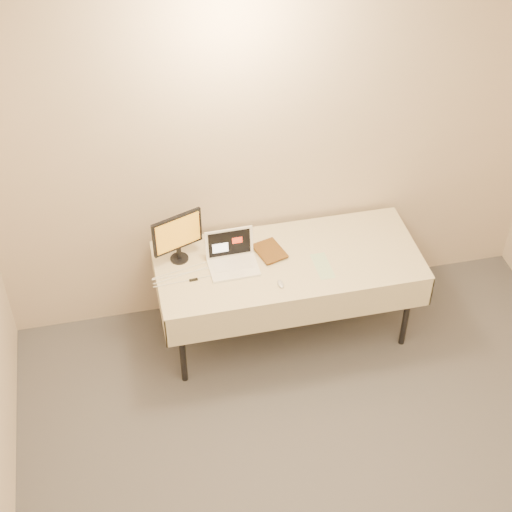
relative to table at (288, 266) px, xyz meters
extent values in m
cube|color=beige|center=(0.00, 0.45, 0.67)|extent=(4.00, 0.10, 2.70)
cylinder|color=black|center=(-0.82, -0.30, -0.33)|extent=(0.04, 0.04, 0.69)
cylinder|color=black|center=(0.82, -0.30, -0.33)|extent=(0.04, 0.04, 0.69)
cylinder|color=black|center=(-0.82, 0.29, -0.33)|extent=(0.04, 0.04, 0.69)
cylinder|color=black|center=(0.82, 0.29, -0.33)|extent=(0.04, 0.04, 0.69)
cube|color=gray|center=(0.00, 0.00, 0.03)|extent=(1.80, 0.75, 0.04)
cube|color=beige|center=(0.00, 0.00, 0.06)|extent=(1.86, 0.81, 0.01)
cube|color=beige|center=(0.00, -0.40, -0.07)|extent=(1.86, 0.01, 0.25)
cube|color=beige|center=(0.00, 0.40, -0.07)|extent=(1.86, 0.01, 0.25)
cube|color=beige|center=(-0.93, 0.00, -0.07)|extent=(0.01, 0.81, 0.25)
cube|color=beige|center=(0.93, 0.00, -0.07)|extent=(0.01, 0.81, 0.25)
cube|color=white|center=(-0.39, -0.01, 0.07)|extent=(0.34, 0.24, 0.02)
cube|color=white|center=(-0.40, 0.12, 0.19)|extent=(0.34, 0.05, 0.22)
cube|color=black|center=(-0.40, 0.12, 0.19)|extent=(0.30, 0.04, 0.19)
cylinder|color=black|center=(-0.75, 0.17, 0.07)|extent=(0.17, 0.17, 0.01)
cube|color=black|center=(-0.75, 0.17, 0.12)|extent=(0.03, 0.03, 0.09)
cube|color=black|center=(-0.75, 0.17, 0.30)|extent=(0.35, 0.15, 0.28)
cube|color=orange|center=(-0.75, 0.17, 0.30)|extent=(0.31, 0.12, 0.24)
imported|color=#935E1A|center=(-0.20, 0.07, 0.18)|extent=(0.18, 0.07, 0.24)
cube|color=black|center=(-0.44, 0.24, 0.09)|extent=(0.12, 0.06, 0.05)
cube|color=#FF250C|center=(-0.45, 0.21, 0.09)|extent=(0.08, 0.01, 0.02)
ellipsoid|color=silver|center=(-0.12, -0.24, 0.07)|extent=(0.05, 0.09, 0.02)
cube|color=#BCE5B6|center=(0.21, -0.12, 0.06)|extent=(0.11, 0.27, 0.00)
cube|color=black|center=(-0.68, -0.07, 0.07)|extent=(0.06, 0.02, 0.01)
camera|label=1|loc=(-1.10, -3.95, 3.70)|focal=55.00mm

